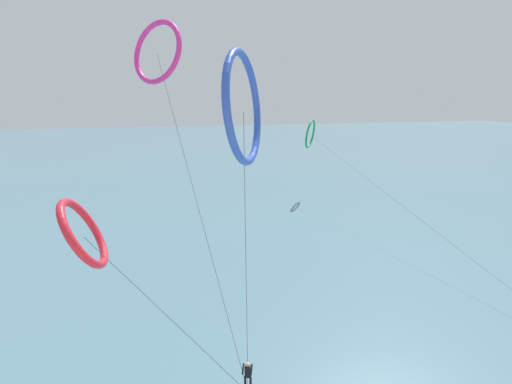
{
  "coord_description": "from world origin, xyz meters",
  "views": [
    {
      "loc": [
        -6.63,
        -1.35,
        15.0
      ],
      "look_at": [
        0.0,
        23.16,
        8.92
      ],
      "focal_mm": 28.06,
      "sensor_mm": 36.0,
      "label": 1
    }
  ],
  "objects_px": {
    "kite_cobalt": "(244,108)",
    "kite_magenta": "(157,52)",
    "surfer_teal": "(248,379)",
    "kite_crimson": "(84,233)",
    "kite_emerald": "(310,134)"
  },
  "relations": [
    {
      "from": "kite_cobalt",
      "to": "kite_magenta",
      "type": "relative_size",
      "value": 0.86
    },
    {
      "from": "surfer_teal",
      "to": "kite_crimson",
      "type": "bearing_deg",
      "value": 27.76
    },
    {
      "from": "kite_crimson",
      "to": "kite_cobalt",
      "type": "height_order",
      "value": "kite_cobalt"
    },
    {
      "from": "kite_crimson",
      "to": "kite_magenta",
      "type": "bearing_deg",
      "value": -14.07
    },
    {
      "from": "kite_emerald",
      "to": "kite_cobalt",
      "type": "height_order",
      "value": "kite_cobalt"
    },
    {
      "from": "surfer_teal",
      "to": "kite_cobalt",
      "type": "bearing_deg",
      "value": -77.15
    },
    {
      "from": "surfer_teal",
      "to": "kite_magenta",
      "type": "distance_m",
      "value": 20.46
    },
    {
      "from": "kite_emerald",
      "to": "kite_crimson",
      "type": "bearing_deg",
      "value": 2.91
    },
    {
      "from": "kite_emerald",
      "to": "kite_cobalt",
      "type": "relative_size",
      "value": 2.59
    },
    {
      "from": "kite_cobalt",
      "to": "kite_crimson",
      "type": "bearing_deg",
      "value": 137.15
    },
    {
      "from": "kite_crimson",
      "to": "kite_magenta",
      "type": "relative_size",
      "value": 0.56
    },
    {
      "from": "kite_crimson",
      "to": "kite_cobalt",
      "type": "bearing_deg",
      "value": -68.7
    },
    {
      "from": "kite_emerald",
      "to": "kite_magenta",
      "type": "relative_size",
      "value": 2.24
    },
    {
      "from": "kite_cobalt",
      "to": "kite_magenta",
      "type": "height_order",
      "value": "kite_magenta"
    },
    {
      "from": "kite_crimson",
      "to": "kite_cobalt",
      "type": "xyz_separation_m",
      "value": [
        7.22,
        2.33,
        4.84
      ]
    }
  ]
}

